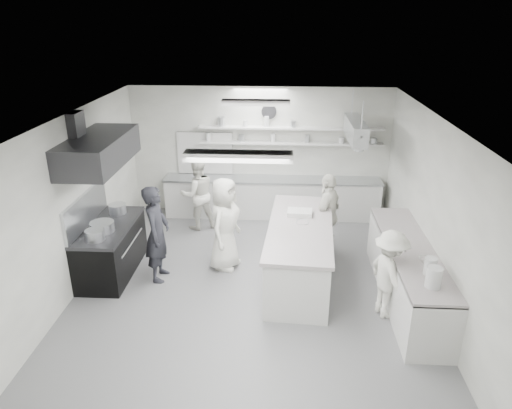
# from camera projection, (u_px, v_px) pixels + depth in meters

# --- Properties ---
(floor) EXTENTS (6.00, 7.00, 0.02)m
(floor) POSITION_uv_depth(u_px,v_px,m) (250.00, 287.00, 8.37)
(floor) COLOR gray
(floor) RESTS_ON ground
(ceiling) EXTENTS (6.00, 7.00, 0.02)m
(ceiling) POSITION_uv_depth(u_px,v_px,m) (249.00, 119.00, 7.23)
(ceiling) COLOR white
(ceiling) RESTS_ON wall_back
(wall_back) EXTENTS (6.00, 0.04, 3.00)m
(wall_back) POSITION_uv_depth(u_px,v_px,m) (260.00, 152.00, 11.03)
(wall_back) COLOR silver
(wall_back) RESTS_ON floor
(wall_front) EXTENTS (6.00, 0.04, 3.00)m
(wall_front) POSITION_uv_depth(u_px,v_px,m) (224.00, 349.00, 4.56)
(wall_front) COLOR silver
(wall_front) RESTS_ON floor
(wall_left) EXTENTS (0.04, 7.00, 3.00)m
(wall_left) POSITION_uv_depth(u_px,v_px,m) (73.00, 205.00, 7.96)
(wall_left) COLOR silver
(wall_left) RESTS_ON floor
(wall_right) EXTENTS (0.04, 7.00, 3.00)m
(wall_right) POSITION_uv_depth(u_px,v_px,m) (434.00, 213.00, 7.64)
(wall_right) COLOR silver
(wall_right) RESTS_ON floor
(stove) EXTENTS (0.80, 1.80, 0.90)m
(stove) POSITION_uv_depth(u_px,v_px,m) (111.00, 250.00, 8.70)
(stove) COLOR black
(stove) RESTS_ON floor
(exhaust_hood) EXTENTS (0.85, 2.00, 0.50)m
(exhaust_hood) POSITION_uv_depth(u_px,v_px,m) (98.00, 151.00, 7.99)
(exhaust_hood) COLOR #2D2D30
(exhaust_hood) RESTS_ON wall_left
(back_counter) EXTENTS (5.00, 0.60, 0.92)m
(back_counter) POSITION_uv_depth(u_px,v_px,m) (272.00, 198.00, 11.13)
(back_counter) COLOR silver
(back_counter) RESTS_ON floor
(shelf_lower) EXTENTS (4.20, 0.26, 0.04)m
(shelf_lower) POSITION_uv_depth(u_px,v_px,m) (290.00, 143.00, 10.78)
(shelf_lower) COLOR silver
(shelf_lower) RESTS_ON wall_back
(shelf_upper) EXTENTS (4.20, 0.26, 0.04)m
(shelf_upper) POSITION_uv_depth(u_px,v_px,m) (291.00, 128.00, 10.65)
(shelf_upper) COLOR silver
(shelf_upper) RESTS_ON wall_back
(pass_through_window) EXTENTS (1.30, 0.04, 1.00)m
(pass_through_window) POSITION_uv_depth(u_px,v_px,m) (205.00, 153.00, 11.10)
(pass_through_window) COLOR black
(pass_through_window) RESTS_ON wall_back
(wall_clock) EXTENTS (0.32, 0.05, 0.32)m
(wall_clock) POSITION_uv_depth(u_px,v_px,m) (269.00, 111.00, 10.63)
(wall_clock) COLOR white
(wall_clock) RESTS_ON wall_back
(right_counter) EXTENTS (0.74, 3.30, 0.94)m
(right_counter) POSITION_uv_depth(u_px,v_px,m) (407.00, 274.00, 7.86)
(right_counter) COLOR silver
(right_counter) RESTS_ON floor
(pot_rack) EXTENTS (0.30, 1.60, 0.40)m
(pot_rack) POSITION_uv_depth(u_px,v_px,m) (355.00, 130.00, 9.61)
(pot_rack) COLOR #B0B3B8
(pot_rack) RESTS_ON ceiling
(light_fixture_front) EXTENTS (1.30, 0.25, 0.10)m
(light_fixture_front) POSITION_uv_depth(u_px,v_px,m) (238.00, 156.00, 5.59)
(light_fixture_front) COLOR silver
(light_fixture_front) RESTS_ON ceiling
(light_fixture_rear) EXTENTS (1.30, 0.25, 0.10)m
(light_fixture_rear) POSITION_uv_depth(u_px,v_px,m) (256.00, 103.00, 8.92)
(light_fixture_rear) COLOR silver
(light_fixture_rear) RESTS_ON ceiling
(prep_island) EXTENTS (1.21, 2.82, 1.02)m
(prep_island) POSITION_uv_depth(u_px,v_px,m) (299.00, 254.00, 8.45)
(prep_island) COLOR silver
(prep_island) RESTS_ON floor
(stove_pot) EXTENTS (0.42, 0.42, 0.22)m
(stove_pot) POSITION_uv_depth(u_px,v_px,m) (102.00, 228.00, 8.25)
(stove_pot) COLOR #B0B3B8
(stove_pot) RESTS_ON stove
(cook_stove) EXTENTS (0.44, 0.66, 1.78)m
(cook_stove) POSITION_uv_depth(u_px,v_px,m) (157.00, 234.00, 8.34)
(cook_stove) COLOR black
(cook_stove) RESTS_ON floor
(cook_back) EXTENTS (0.98, 0.90, 1.62)m
(cook_back) POSITION_uv_depth(u_px,v_px,m) (198.00, 194.00, 10.39)
(cook_back) COLOR white
(cook_back) RESTS_ON floor
(cook_island_left) EXTENTS (0.79, 1.00, 1.78)m
(cook_island_left) POSITION_uv_depth(u_px,v_px,m) (225.00, 224.00, 8.73)
(cook_island_left) COLOR white
(cook_island_left) RESTS_ON floor
(cook_island_right) EXTENTS (0.82, 1.07, 1.70)m
(cook_island_right) POSITION_uv_depth(u_px,v_px,m) (328.00, 215.00, 9.21)
(cook_island_right) COLOR white
(cook_island_right) RESTS_ON floor
(cook_right) EXTENTS (0.81, 1.07, 1.47)m
(cook_right) POSITION_uv_depth(u_px,v_px,m) (389.00, 274.00, 7.34)
(cook_right) COLOR white
(cook_right) RESTS_ON floor
(bowl_island_a) EXTENTS (0.25, 0.25, 0.06)m
(bowl_island_a) POSITION_uv_depth(u_px,v_px,m) (302.00, 223.00, 8.37)
(bowl_island_a) COLOR #B0B3B8
(bowl_island_a) RESTS_ON prep_island
(bowl_island_b) EXTENTS (0.23, 0.23, 0.06)m
(bowl_island_b) POSITION_uv_depth(u_px,v_px,m) (299.00, 217.00, 8.61)
(bowl_island_b) COLOR silver
(bowl_island_b) RESTS_ON prep_island
(bowl_right) EXTENTS (0.25, 0.25, 0.06)m
(bowl_right) POSITION_uv_depth(u_px,v_px,m) (427.00, 260.00, 7.29)
(bowl_right) COLOR silver
(bowl_right) RESTS_ON right_counter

